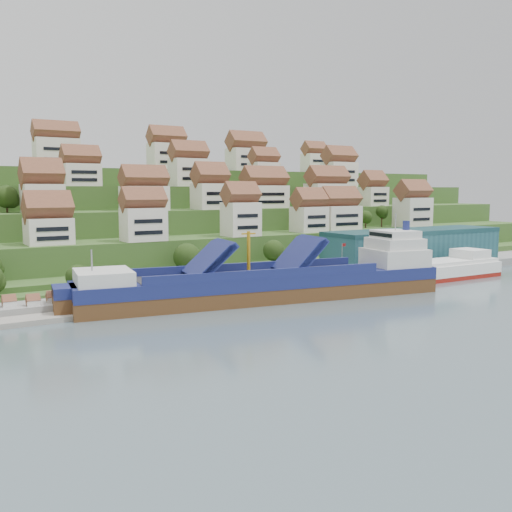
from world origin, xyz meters
TOP-DOWN VIEW (x-y plane):
  - ground at (0.00, 0.00)m, footprint 300.00×300.00m
  - quay at (20.00, 15.00)m, footprint 180.00×14.00m
  - pebble_beach at (-58.00, 12.00)m, footprint 45.00×20.00m
  - hillside at (0.00, 103.55)m, footprint 260.00×128.00m
  - hillside_village at (2.40, 60.93)m, footprint 160.50×64.08m
  - hillside_trees at (-13.21, 42.96)m, footprint 142.47×62.65m
  - warehouse at (52.00, 17.00)m, footprint 60.00×15.00m
  - flagpole at (18.11, 10.00)m, footprint 1.28×0.16m
  - beach_huts at (-60.00, 10.75)m, footprint 14.40×3.70m
  - cargo_ship at (-9.17, 0.08)m, footprint 82.81×25.49m
  - second_ship at (49.89, 0.44)m, footprint 28.21×10.82m

SIDE VIEW (x-z plane):
  - ground at x=0.00m, z-range 0.00..0.00m
  - pebble_beach at x=-58.00m, z-range 0.00..1.00m
  - quay at x=20.00m, z-range 0.00..2.20m
  - beach_huts at x=-60.00m, z-range 1.00..3.20m
  - second_ship at x=49.89m, z-range -1.61..6.52m
  - cargo_ship at x=-9.17m, z-range -5.67..12.53m
  - flagpole at x=18.11m, z-range 2.88..10.88m
  - warehouse at x=52.00m, z-range 2.20..12.20m
  - hillside at x=0.00m, z-range -4.84..26.16m
  - hillside_trees at x=-13.21m, z-range 0.30..31.26m
  - hillside_village at x=2.40m, z-range 9.96..39.32m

